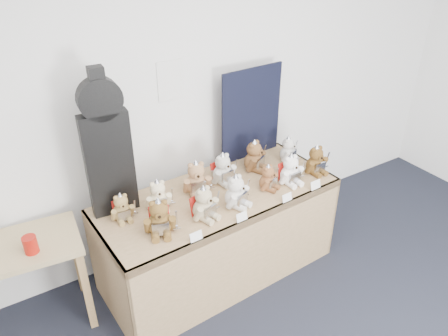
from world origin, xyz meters
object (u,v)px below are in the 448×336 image
display_table (224,216)px  guitar_case (107,146)px  teddy_back_right (255,157)px  teddy_back_end (288,150)px  teddy_back_centre_left (197,179)px  teddy_back_far_left (122,208)px  teddy_front_left (204,204)px  teddy_back_left (158,196)px  red_cup (30,245)px  side_table (14,262)px  teddy_front_far_right (291,171)px  teddy_front_right (268,178)px  teddy_back_centre_right (223,170)px  teddy_front_end (316,161)px  teddy_front_far_left (160,219)px  teddy_front_centre (236,192)px

display_table → guitar_case: bearing=155.5°
teddy_back_right → teddy_back_end: bearing=-30.4°
teddy_back_centre_left → teddy_back_far_left: (-0.59, -0.02, -0.03)m
teddy_front_left → teddy_back_right: (0.67, 0.36, 0.00)m
teddy_back_left → teddy_back_centre_left: bearing=16.3°
guitar_case → red_cup: 0.78m
side_table → teddy_back_centre_left: (1.31, -0.13, 0.28)m
display_table → teddy_front_far_right: 0.62m
teddy_back_left → teddy_back_centre_left: (0.33, 0.04, 0.02)m
teddy_front_right → teddy_back_right: teddy_back_right is taller
teddy_back_left → teddy_back_far_left: teddy_back_left is taller
teddy_front_far_right → teddy_back_centre_right: 0.52m
teddy_front_end → display_table: bearing=174.2°
teddy_front_far_left → teddy_back_end: teddy_front_far_left is taller
guitar_case → teddy_back_centre_left: guitar_case is taller
teddy_front_far_left → teddy_back_centre_right: teddy_front_far_left is taller
teddy_front_far_right → teddy_front_end: teddy_front_far_right is taller
teddy_front_far_left → teddy_back_right: teddy_front_far_left is taller
teddy_front_left → teddy_back_centre_right: size_ratio=1.00×
teddy_front_right → teddy_front_far_right: teddy_front_far_right is taller
teddy_front_left → teddy_front_centre: (0.26, 0.01, 0.00)m
teddy_front_far_left → teddy_back_centre_right: (0.67, 0.32, -0.01)m
display_table → teddy_back_centre_right: size_ratio=6.76×
teddy_front_left → teddy_front_right: teddy_front_left is taller
teddy_back_right → teddy_back_centre_left: bearing=159.4°
teddy_back_far_left → teddy_back_centre_right: bearing=6.5°
display_table → teddy_front_centre: (0.03, -0.12, 0.27)m
side_table → teddy_back_right: bearing=3.4°
display_table → teddy_back_right: (0.44, 0.23, 0.28)m
teddy_front_left → teddy_front_end: size_ratio=1.04×
teddy_back_far_left → teddy_front_right: bearing=-7.7°
teddy_front_left → teddy_back_right: teddy_back_right is taller
guitar_case → teddy_back_right: 1.22m
side_table → teddy_front_far_left: size_ratio=3.14×
red_cup → teddy_front_far_left: size_ratio=0.41×
red_cup → teddy_front_far_left: (0.75, -0.30, 0.10)m
teddy_front_far_left → teddy_front_far_right: teddy_front_far_left is taller
teddy_back_far_left → display_table: bearing=-8.7°
teddy_front_far_left → teddy_back_centre_left: bearing=54.5°
red_cup → teddy_front_centre: size_ratio=0.43×
teddy_front_far_left → teddy_front_far_right: bearing=22.1°
teddy_front_right → teddy_back_centre_right: teddy_back_centre_right is taller
teddy_front_far_right → teddy_back_left: teddy_front_far_right is taller
side_table → red_cup: 0.25m
red_cup → teddy_front_end: size_ratio=0.45×
teddy_front_centre → teddy_back_left: size_ratio=1.09×
teddy_front_far_right → teddy_back_right: bearing=108.0°
guitar_case → red_cup: guitar_case is taller
teddy_back_end → teddy_back_right: bearing=151.4°
teddy_back_right → teddy_back_end: teddy_back_right is taller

